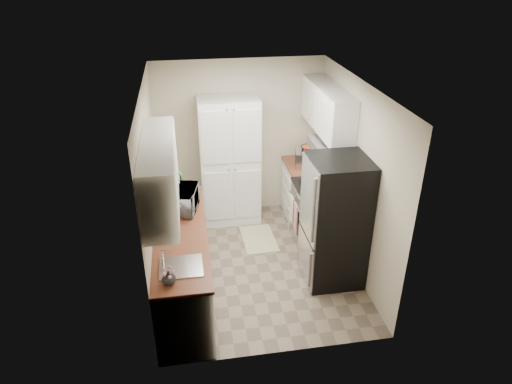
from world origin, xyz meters
TOP-DOWN VIEW (x-y plane):
  - ground at (0.00, 0.00)m, footprint 3.20×3.20m
  - room_shell at (-0.02, -0.01)m, footprint 2.64×3.24m
  - pantry_cabinet at (-0.20, 1.32)m, footprint 0.90×0.55m
  - base_cabinet_left at (-0.99, -0.43)m, footprint 0.60×2.30m
  - countertop_left at (-0.99, -0.43)m, footprint 0.63×2.33m
  - base_cabinet_right at (0.99, 1.19)m, footprint 0.60×0.80m
  - countertop_right at (0.99, 1.19)m, footprint 0.63×0.83m
  - electric_range at (0.97, 0.39)m, footprint 0.71×0.78m
  - refrigerator at (0.94, -0.41)m, footprint 0.70×0.72m
  - microwave at (-0.94, 0.08)m, footprint 0.46×0.59m
  - wine_bottle at (-1.08, 0.39)m, footprint 0.08×0.08m
  - flower_vase at (-1.11, -1.40)m, footprint 0.17×0.17m
  - cutting_board at (-0.95, 0.58)m, footprint 0.09×0.26m
  - toaster_oven at (0.98, 1.20)m, footprint 0.41×0.48m
  - fruit_basket at (1.01, 1.19)m, footprint 0.28×0.28m
  - kitchen_mat at (0.14, 0.62)m, footprint 0.50×0.78m

SIDE VIEW (x-z plane):
  - ground at x=0.00m, z-range 0.00..0.00m
  - kitchen_mat at x=0.14m, z-range 0.00..0.01m
  - base_cabinet_left at x=-0.99m, z-range 0.00..0.88m
  - base_cabinet_right at x=0.99m, z-range 0.00..0.88m
  - electric_range at x=0.97m, z-range -0.09..1.04m
  - refrigerator at x=0.94m, z-range 0.00..1.70m
  - countertop_left at x=-0.99m, z-range 0.88..0.92m
  - countertop_right at x=0.99m, z-range 0.88..0.92m
  - flower_vase at x=-1.11m, z-range 0.92..1.07m
  - pantry_cabinet at x=-0.20m, z-range 0.00..2.00m
  - toaster_oven at x=0.98m, z-range 0.92..1.16m
  - microwave at x=-0.94m, z-range 0.92..1.21m
  - wine_bottle at x=-1.08m, z-range 0.92..1.24m
  - cutting_board at x=-0.95m, z-range 0.92..1.25m
  - fruit_basket at x=1.01m, z-range 1.16..1.26m
  - room_shell at x=-0.02m, z-range 0.37..2.89m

